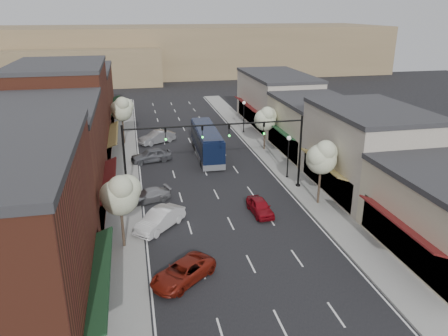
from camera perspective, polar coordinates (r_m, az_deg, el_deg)
ground at (r=33.39m, az=1.66°, el=-8.80°), size 160.00×160.00×0.00m
sidewalk_left at (r=49.56m, az=-12.99°, el=0.64°), size 2.80×73.00×0.15m
sidewalk_right at (r=51.90m, az=5.85°, el=1.95°), size 2.80×73.00×0.15m
curb_left at (r=49.54m, az=-11.38°, el=0.76°), size 0.25×73.00×0.17m
curb_right at (r=51.50m, az=4.36°, el=1.85°), size 0.25×73.00×0.17m
bldg_left_midnear at (r=36.93m, az=-22.64°, el=0.39°), size 10.14×14.10×9.40m
bldg_left_midfar at (r=50.06m, az=-20.19°, el=6.47°), size 10.14×14.10×10.90m
bldg_left_far at (r=65.87m, az=-18.36°, el=8.59°), size 10.14×18.10×8.40m
bldg_right_midnear at (r=41.99m, az=18.20°, el=2.13°), size 9.14×12.10×7.90m
bldg_right_midfar at (r=52.44m, az=11.68°, el=5.34°), size 9.14×12.10×6.40m
bldg_right_far at (r=65.06m, az=6.83°, el=8.88°), size 9.14×16.10×7.40m
hill_far at (r=119.02m, az=-8.98°, el=14.94°), size 120.00×30.00×12.00m
hill_near at (r=108.56m, az=-22.07°, el=12.23°), size 50.00×20.00×8.00m
signal_mast_right at (r=40.20m, az=6.83°, el=3.31°), size 8.22×0.46×7.00m
signal_mast_left at (r=38.17m, az=-9.38°, el=2.27°), size 8.22×0.46×7.00m
tree_right_near at (r=37.66m, az=12.72°, el=1.51°), size 2.85×2.65×5.95m
tree_right_far at (r=52.15m, az=5.46°, el=6.52°), size 2.85×2.65×5.43m
tree_left_near at (r=30.74m, az=-13.38°, el=-3.28°), size 2.85×2.65×5.69m
tree_left_far at (r=55.54m, az=-13.19°, el=7.57°), size 2.85×2.65×6.13m
lamp_post_near at (r=43.64m, az=8.41°, el=2.36°), size 0.44×0.44×4.44m
lamp_post_far at (r=59.76m, az=2.61°, el=7.36°), size 0.44×0.44×4.44m
coach_bus at (r=50.29m, az=-2.28°, el=3.46°), size 2.72×11.04×3.36m
red_hatchback at (r=36.55m, az=4.73°, el=-5.06°), size 1.74×3.85×1.28m
parked_car_a at (r=28.15m, az=-5.39°, el=-13.40°), size 4.83×4.56×1.27m
parked_car_b at (r=34.39m, az=-8.40°, el=-6.66°), size 4.39×4.58×1.55m
parked_car_c at (r=39.21m, az=-9.87°, el=-3.59°), size 4.32×2.81×1.17m
parked_car_d at (r=49.34m, az=-9.49°, el=1.66°), size 4.81×2.73×1.54m
parked_car_e at (r=56.19m, az=-8.75°, el=3.99°), size 4.97×3.75×1.57m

